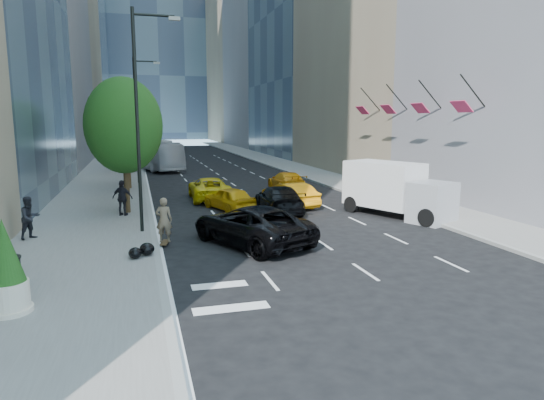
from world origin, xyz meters
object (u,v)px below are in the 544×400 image
object	(u,v)px
black_sedan_lincoln	(251,225)
city_bus	(154,155)
skateboarder	(164,223)
black_sedan_mercedes	(279,199)
planter_shrub	(6,268)
trash_can	(9,274)
box_truck	(396,189)

from	to	relation	value
black_sedan_lincoln	city_bus	size ratio (longest dim) A/B	0.54
skateboarder	black_sedan_mercedes	xyz separation A→B (m)	(6.80, 5.70, -0.19)
black_sedan_mercedes	planter_shrub	bearing A→B (deg)	52.43
black_sedan_lincoln	planter_shrub	size ratio (longest dim) A/B	2.35
black_sedan_lincoln	city_bus	xyz separation A→B (m)	(-2.80, 33.30, 0.72)
planter_shrub	skateboarder	bearing A→B (deg)	56.00
skateboarder	city_bus	distance (m)	32.41
skateboarder	trash_can	distance (m)	6.88
black_sedan_lincoln	skateboarder	bearing A→B (deg)	-38.13
black_sedan_mercedes	city_bus	distance (m)	27.37
black_sedan_mercedes	trash_can	bearing A→B (deg)	46.71
planter_shrub	black_sedan_lincoln	bearing A→B (deg)	35.51
black_sedan_mercedes	planter_shrub	size ratio (longest dim) A/B	2.05
black_sedan_mercedes	box_truck	size ratio (longest dim) A/B	0.82
skateboarder	black_sedan_lincoln	size ratio (longest dim) A/B	0.32
city_bus	planter_shrub	xyz separation A→B (m)	(-5.32, -39.10, -0.18)
black_sedan_lincoln	planter_shrub	xyz separation A→B (m)	(-8.12, -5.79, 0.54)
black_sedan_mercedes	trash_can	world-z (taller)	black_sedan_mercedes
skateboarder	black_sedan_lincoln	distance (m)	3.71
trash_can	black_sedan_lincoln	bearing A→B (deg)	24.60
box_truck	trash_can	distance (m)	19.25
black_sedan_lincoln	box_truck	bearing A→B (deg)	178.97
skateboarder	box_truck	bearing A→B (deg)	-153.82
black_sedan_lincoln	trash_can	size ratio (longest dim) A/B	6.07
trash_can	planter_shrub	size ratio (longest dim) A/B	0.39
skateboarder	black_sedan_mercedes	distance (m)	8.88
black_sedan_mercedes	skateboarder	bearing A→B (deg)	44.79
skateboarder	trash_can	size ratio (longest dim) A/B	1.92
box_truck	planter_shrub	xyz separation A→B (m)	(-17.21, -9.64, -0.11)
city_bus	black_sedan_lincoln	bearing A→B (deg)	-101.97
skateboarder	box_truck	xyz separation A→B (m)	(12.69, 2.94, 0.54)
black_sedan_mercedes	box_truck	xyz separation A→B (m)	(5.89, -2.77, 0.73)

